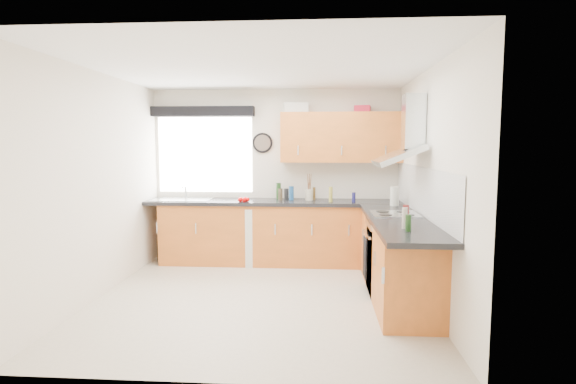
# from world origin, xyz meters

# --- Properties ---
(ground_plane) EXTENTS (3.60, 3.60, 0.00)m
(ground_plane) POSITION_xyz_m (0.00, 0.00, 0.00)
(ground_plane) COLOR beige
(ceiling) EXTENTS (3.60, 3.60, 0.02)m
(ceiling) POSITION_xyz_m (0.00, 0.00, 2.50)
(ceiling) COLOR white
(ceiling) RESTS_ON wall_back
(wall_back) EXTENTS (3.60, 0.02, 2.50)m
(wall_back) POSITION_xyz_m (0.00, 1.80, 1.25)
(wall_back) COLOR silver
(wall_back) RESTS_ON ground_plane
(wall_front) EXTENTS (3.60, 0.02, 2.50)m
(wall_front) POSITION_xyz_m (0.00, -1.80, 1.25)
(wall_front) COLOR silver
(wall_front) RESTS_ON ground_plane
(wall_left) EXTENTS (0.02, 3.60, 2.50)m
(wall_left) POSITION_xyz_m (-1.80, 0.00, 1.25)
(wall_left) COLOR silver
(wall_left) RESTS_ON ground_plane
(wall_right) EXTENTS (0.02, 3.60, 2.50)m
(wall_right) POSITION_xyz_m (1.80, 0.00, 1.25)
(wall_right) COLOR silver
(wall_right) RESTS_ON ground_plane
(window) EXTENTS (1.40, 0.02, 1.10)m
(window) POSITION_xyz_m (-1.05, 1.79, 1.55)
(window) COLOR silver
(window) RESTS_ON wall_back
(window_blind) EXTENTS (1.50, 0.18, 0.14)m
(window_blind) POSITION_xyz_m (-1.05, 1.70, 2.18)
(window_blind) COLOR black
(window_blind) RESTS_ON wall_back
(splashback) EXTENTS (0.01, 3.00, 0.54)m
(splashback) POSITION_xyz_m (1.79, 0.30, 1.18)
(splashback) COLOR white
(splashback) RESTS_ON wall_right
(base_cab_back) EXTENTS (3.00, 0.58, 0.86)m
(base_cab_back) POSITION_xyz_m (-0.10, 1.51, 0.43)
(base_cab_back) COLOR #AE581F
(base_cab_back) RESTS_ON ground_plane
(base_cab_corner) EXTENTS (0.60, 0.60, 0.86)m
(base_cab_corner) POSITION_xyz_m (1.50, 1.50, 0.43)
(base_cab_corner) COLOR #AE581F
(base_cab_corner) RESTS_ON ground_plane
(base_cab_right) EXTENTS (0.58, 2.10, 0.86)m
(base_cab_right) POSITION_xyz_m (1.51, 0.15, 0.43)
(base_cab_right) COLOR #AE581F
(base_cab_right) RESTS_ON ground_plane
(worktop_back) EXTENTS (3.60, 0.62, 0.05)m
(worktop_back) POSITION_xyz_m (0.00, 1.50, 0.89)
(worktop_back) COLOR black
(worktop_back) RESTS_ON base_cab_back
(worktop_right) EXTENTS (0.62, 2.42, 0.05)m
(worktop_right) POSITION_xyz_m (1.50, 0.00, 0.89)
(worktop_right) COLOR black
(worktop_right) RESTS_ON base_cab_right
(sink) EXTENTS (0.84, 0.46, 0.10)m
(sink) POSITION_xyz_m (-1.33, 1.50, 0.95)
(sink) COLOR silver
(sink) RESTS_ON worktop_back
(oven) EXTENTS (0.56, 0.58, 0.85)m
(oven) POSITION_xyz_m (1.50, 0.30, 0.42)
(oven) COLOR black
(oven) RESTS_ON ground_plane
(hob_plate) EXTENTS (0.52, 0.52, 0.01)m
(hob_plate) POSITION_xyz_m (1.50, 0.30, 0.92)
(hob_plate) COLOR silver
(hob_plate) RESTS_ON worktop_right
(extractor_hood) EXTENTS (0.52, 0.78, 0.66)m
(extractor_hood) POSITION_xyz_m (1.60, 0.30, 1.77)
(extractor_hood) COLOR silver
(extractor_hood) RESTS_ON wall_right
(upper_cabinets) EXTENTS (1.70, 0.35, 0.70)m
(upper_cabinets) POSITION_xyz_m (0.95, 1.62, 1.80)
(upper_cabinets) COLOR #AE581F
(upper_cabinets) RESTS_ON wall_back
(washing_machine) EXTENTS (0.66, 0.64, 0.81)m
(washing_machine) POSITION_xyz_m (-0.15, 1.52, 0.41)
(washing_machine) COLOR silver
(washing_machine) RESTS_ON ground_plane
(wall_clock) EXTENTS (0.30, 0.04, 0.30)m
(wall_clock) POSITION_xyz_m (-0.19, 1.76, 1.72)
(wall_clock) COLOR black
(wall_clock) RESTS_ON wall_back
(casserole) EXTENTS (0.37, 0.29, 0.14)m
(casserole) POSITION_xyz_m (0.30, 1.72, 2.22)
(casserole) COLOR silver
(casserole) RESTS_ON upper_cabinets
(storage_box) EXTENTS (0.25, 0.22, 0.10)m
(storage_box) POSITION_xyz_m (1.25, 1.72, 2.20)
(storage_box) COLOR red
(storage_box) RESTS_ON upper_cabinets
(utensil_pot) EXTENTS (0.12, 0.12, 0.15)m
(utensil_pot) POSITION_xyz_m (0.50, 1.56, 0.99)
(utensil_pot) COLOR tan
(utensil_pot) RESTS_ON worktop_back
(kitchen_roll) EXTENTS (0.14, 0.14, 0.25)m
(kitchen_roll) POSITION_xyz_m (1.62, 1.05, 1.03)
(kitchen_roll) COLOR silver
(kitchen_roll) RESTS_ON worktop_right
(tomato_cluster) EXTENTS (0.17, 0.17, 0.06)m
(tomato_cluster) POSITION_xyz_m (-0.40, 1.31, 0.94)
(tomato_cluster) COLOR #C70302
(tomato_cluster) RESTS_ON worktop_back
(jar_0) EXTENTS (0.07, 0.07, 0.24)m
(jar_0) POSITION_xyz_m (0.06, 1.67, 1.03)
(jar_0) COLOR #1A3D15
(jar_0) RESTS_ON worktop_back
(jar_1) EXTENTS (0.07, 0.07, 0.20)m
(jar_1) POSITION_xyz_m (0.25, 1.58, 1.01)
(jar_1) COLOR navy
(jar_1) RESTS_ON worktop_back
(jar_2) EXTENTS (0.05, 0.05, 0.21)m
(jar_2) POSITION_xyz_m (0.81, 1.40, 1.01)
(jar_2) COLOR olive
(jar_2) RESTS_ON worktop_back
(jar_3) EXTENTS (0.06, 0.06, 0.17)m
(jar_3) POSITION_xyz_m (0.10, 1.51, 0.99)
(jar_3) COLOR #3B3221
(jar_3) RESTS_ON worktop_back
(jar_4) EXTENTS (0.04, 0.04, 0.18)m
(jar_4) POSITION_xyz_m (0.57, 1.65, 1.00)
(jar_4) COLOR brown
(jar_4) RESTS_ON worktop_back
(jar_5) EXTENTS (0.07, 0.07, 0.16)m
(jar_5) POSITION_xyz_m (0.17, 1.62, 0.99)
(jar_5) COLOR black
(jar_5) RESTS_ON worktop_back
(jar_6) EXTENTS (0.05, 0.05, 0.14)m
(jar_6) POSITION_xyz_m (1.12, 1.37, 0.98)
(jar_6) COLOR #17154A
(jar_6) RESTS_ON worktop_back
(bottle_0) EXTENTS (0.06, 0.06, 0.21)m
(bottle_0) POSITION_xyz_m (1.48, -0.45, 1.02)
(bottle_0) COLOR maroon
(bottle_0) RESTS_ON worktop_right
(bottle_1) EXTENTS (0.05, 0.05, 0.15)m
(bottle_1) POSITION_xyz_m (1.45, -0.71, 0.99)
(bottle_1) COLOR #183914
(bottle_1) RESTS_ON worktop_right
(bottle_2) EXTENTS (0.05, 0.05, 0.20)m
(bottle_2) POSITION_xyz_m (1.45, -0.57, 1.01)
(bottle_2) COLOR #A89F8F
(bottle_2) RESTS_ON worktop_right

